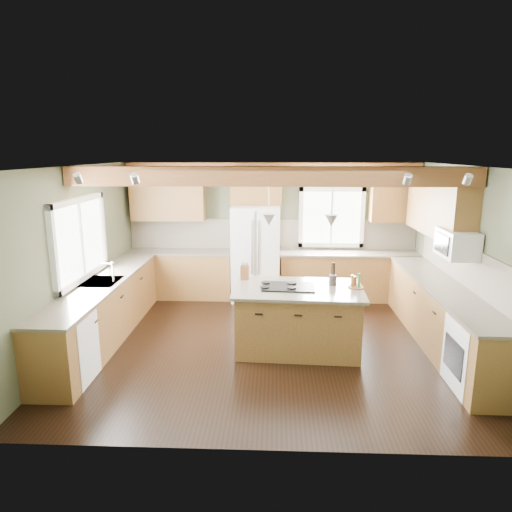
{
  "coord_description": "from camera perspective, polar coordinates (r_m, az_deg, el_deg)",
  "views": [
    {
      "loc": [
        0.06,
        -6.34,
        2.8
      ],
      "look_at": [
        -0.22,
        0.3,
        1.27
      ],
      "focal_mm": 32.0,
      "sensor_mm": 36.0,
      "label": 1
    }
  ],
  "objects": [
    {
      "name": "upper_cab_back_corner",
      "position": [
        8.99,
        16.96,
        6.99
      ],
      "size": [
        0.9,
        0.35,
        0.9
      ],
      "primitive_type": "cube",
      "color": "brown",
      "rests_on": "wall_back"
    },
    {
      "name": "counter_left",
      "position": [
        7.14,
        -18.73,
        -3.16
      ],
      "size": [
        0.64,
        3.74,
        0.04
      ],
      "primitive_type": "cube",
      "color": "#443D32",
      "rests_on": "base_cab_left"
    },
    {
      "name": "window_back",
      "position": [
        8.97,
        9.4,
        4.8
      ],
      "size": [
        1.1,
        0.04,
        1.0
      ],
      "primitive_type": "cube",
      "color": "white",
      "rests_on": "wall_back"
    },
    {
      "name": "base_cab_left",
      "position": [
        7.27,
        -18.47,
        -6.64
      ],
      "size": [
        0.6,
        3.7,
        0.88
      ],
      "primitive_type": "cube",
      "color": "brown",
      "rests_on": "floor"
    },
    {
      "name": "ceiling_beam",
      "position": [
        6.19,
        1.88,
        9.93
      ],
      "size": [
        5.55,
        0.26,
        0.26
      ],
      "primitive_type": "cube",
      "color": "brown",
      "rests_on": "ceiling"
    },
    {
      "name": "window_left",
      "position": [
        7.1,
        -21.22,
        1.96
      ],
      "size": [
        0.04,
        1.6,
        1.05
      ],
      "primitive_type": "cube",
      "color": "white",
      "rests_on": "wall_left"
    },
    {
      "name": "floor",
      "position": [
        6.93,
        1.74,
        -10.86
      ],
      "size": [
        5.6,
        5.6,
        0.0
      ],
      "primitive_type": "plane",
      "color": "black",
      "rests_on": "ground"
    },
    {
      "name": "base_cab_back_right",
      "position": [
        8.97,
        11.51,
        -2.54
      ],
      "size": [
        2.62,
        0.6,
        0.88
      ],
      "primitive_type": "cube",
      "color": "brown",
      "rests_on": "floor"
    },
    {
      "name": "backsplash_right",
      "position": [
        7.12,
        24.83,
        -1.13
      ],
      "size": [
        0.03,
        3.7,
        0.58
      ],
      "primitive_type": "cube",
      "color": "brown",
      "rests_on": "wall_right"
    },
    {
      "name": "base_cab_back_left",
      "position": [
        9.05,
        -9.48,
        -2.32
      ],
      "size": [
        2.02,
        0.6,
        0.88
      ],
      "primitive_type": "cube",
      "color": "brown",
      "rests_on": "floor"
    },
    {
      "name": "counter_right",
      "position": [
        7.1,
        22.47,
        -3.56
      ],
      "size": [
        0.64,
        3.74,
        0.04
      ],
      "primitive_type": "cube",
      "color": "#443D32",
      "rests_on": "base_cab_right"
    },
    {
      "name": "base_cab_right",
      "position": [
        7.23,
        22.15,
        -7.06
      ],
      "size": [
        0.6,
        3.7,
        0.88
      ],
      "primitive_type": "cube",
      "color": "brown",
      "rests_on": "floor"
    },
    {
      "name": "island_top",
      "position": [
        6.48,
        5.33,
        -4.13
      ],
      "size": [
        1.86,
        1.23,
        0.04
      ],
      "primitive_type": "cube",
      "rotation": [
        0.0,
        0.0,
        -0.05
      ],
      "color": "#443D32",
      "rests_on": "island"
    },
    {
      "name": "dishwasher",
      "position": [
        6.16,
        -22.66,
        -10.68
      ],
      "size": [
        0.6,
        0.6,
        0.84
      ],
      "primitive_type": "cube",
      "color": "white",
      "rests_on": "floor"
    },
    {
      "name": "knife_block",
      "position": [
        6.84,
        -1.4,
        -2.06
      ],
      "size": [
        0.13,
        0.11,
        0.21
      ],
      "primitive_type": "cube",
      "rotation": [
        0.0,
        0.0,
        -0.1
      ],
      "color": "brown",
      "rests_on": "island_top"
    },
    {
      "name": "cooktop",
      "position": [
        6.47,
        4.08,
        -3.85
      ],
      "size": [
        0.76,
        0.52,
        0.02
      ],
      "primitive_type": "cube",
      "rotation": [
        0.0,
        0.0,
        -0.05
      ],
      "color": "black",
      "rests_on": "island_top"
    },
    {
      "name": "upper_cab_right",
      "position": [
        7.73,
        21.9,
        5.74
      ],
      "size": [
        0.35,
        2.2,
        0.9
      ],
      "primitive_type": "cube",
      "color": "brown",
      "rests_on": "wall_right"
    },
    {
      "name": "bottle_tray",
      "position": [
        6.56,
        12.37,
        -3.05
      ],
      "size": [
        0.25,
        0.25,
        0.2
      ],
      "primitive_type": null,
      "rotation": [
        0.0,
        0.0,
        0.15
      ],
      "color": "brown",
      "rests_on": "island_top"
    },
    {
      "name": "faucet",
      "position": [
        7.04,
        -17.45,
        -2.03
      ],
      "size": [
        0.02,
        0.02,
        0.28
      ],
      "primitive_type": "cylinder",
      "color": "#B2B2B7",
      "rests_on": "sink"
    },
    {
      "name": "counter_back_left",
      "position": [
        8.94,
        -9.59,
        0.52
      ],
      "size": [
        2.06,
        0.64,
        0.04
      ],
      "primitive_type": "cube",
      "color": "#443D32",
      "rests_on": "base_cab_back_left"
    },
    {
      "name": "oven",
      "position": [
        6.11,
        26.14,
        -11.21
      ],
      "size": [
        0.6,
        0.72,
        0.84
      ],
      "primitive_type": "cube",
      "color": "white",
      "rests_on": "floor"
    },
    {
      "name": "soffit_trim",
      "position": [
        8.74,
        2.06,
        11.27
      ],
      "size": [
        5.55,
        0.2,
        0.1
      ],
      "primitive_type": "cube",
      "color": "brown",
      "rests_on": "ceiling"
    },
    {
      "name": "backsplash_back",
      "position": [
        8.96,
        1.99,
        2.75
      ],
      "size": [
        5.58,
        0.03,
        0.58
      ],
      "primitive_type": "cube",
      "color": "brown",
      "rests_on": "wall_back"
    },
    {
      "name": "sink",
      "position": [
        7.14,
        -18.74,
        -3.12
      ],
      "size": [
        0.5,
        0.65,
        0.03
      ],
      "primitive_type": "cube",
      "color": "#262628",
      "rests_on": "counter_left"
    },
    {
      "name": "island",
      "position": [
        6.63,
        5.25,
        -7.93
      ],
      "size": [
        1.74,
        1.12,
        0.88
      ],
      "primitive_type": "cube",
      "rotation": [
        0.0,
        0.0,
        -0.05
      ],
      "color": "brown",
      "rests_on": "floor"
    },
    {
      "name": "counter_back_right",
      "position": [
        8.86,
        11.64,
        0.33
      ],
      "size": [
        2.66,
        0.64,
        0.04
      ],
      "primitive_type": "cube",
      "color": "#443D32",
      "rests_on": "base_cab_back_right"
    },
    {
      "name": "pendant_right",
      "position": [
        6.28,
        9.4,
        4.39
      ],
      "size": [
        0.18,
        0.18,
        0.16
      ],
      "primitive_type": "cone",
      "rotation": [
        3.14,
        0.0,
        0.0
      ],
      "color": "#B2B2B7",
      "rests_on": "ceiling"
    },
    {
      "name": "ceiling",
      "position": [
        6.34,
        1.91,
        11.17
      ],
      "size": [
        5.6,
        5.6,
        0.0
      ],
      "primitive_type": "plane",
      "rotation": [
        3.14,
        0.0,
        0.0
      ],
      "color": "silver",
      "rests_on": "wall_back"
    },
    {
      "name": "upper_cab_back_left",
      "position": [
        8.94,
        -10.94,
        7.29
      ],
      "size": [
        1.4,
        0.35,
        0.9
      ],
      "primitive_type": "cube",
      "color": "brown",
      "rests_on": "wall_back"
    },
    {
      "name": "wall_back",
      "position": [
        8.96,
        2.0,
        3.34
      ],
      "size": [
        5.6,
        0.0,
        5.6
      ],
      "primitive_type": "plane",
      "rotation": [
        1.57,
        0.0,
        0.0
      ],
      "color": "#464D37",
      "rests_on": "ground"
    },
    {
      "name": "wall_left",
      "position": [
        7.11,
        -21.36,
        -0.1
      ],
      "size": [
        0.0,
        5.0,
        5.0
      ],
      "primitive_type": "plane",
      "rotation": [
        1.57,
        0.0,
        1.57
      ],
      "color": "#464D37",
      "rests_on": "ground"
    },
    {
      "name": "pendant_left",
      "position": [
        6.27,
        1.63,
        4.55
      ],
      "size": [
        0.18,
        0.18,
        0.16
      ],
      "primitive_type": "cone",
      "rotation": [
        3.14,
        0.0,
        0.0
      ],
      "color": "#B2B2B7",
      "rests_on": "ceiling"
    },
    {
      "name": "refrigerator",
      "position": [
        8.68,
        -0.03,
        0.33
      ],
      "size": [
        0.9,
        0.74,
        1.8
      ],
      "primitive_type": "cube",
      "color": "silver",
      "rests_on": "floor"
    },
    {
      "name": "microwave",
      "position": [
        6.89,
        23.83,
        1.41
      ],
      "size": [
        0.4,
        0.7,
        0.38
      ],
      "primitive_type": "cube",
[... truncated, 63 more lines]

